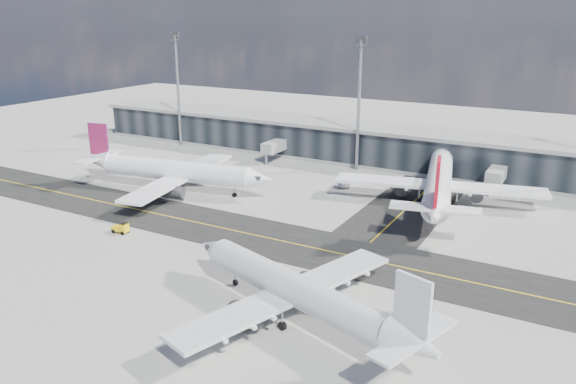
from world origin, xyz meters
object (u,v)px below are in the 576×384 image
(airliner_near, at_px, (298,291))
(service_van, at_px, (345,183))
(airliner_af, at_px, (173,171))
(baggage_tug, at_px, (122,228))
(airliner_redtail, at_px, (439,182))

(airliner_near, relative_size, service_van, 7.04)
(airliner_af, bearing_deg, baggage_tug, 9.55)
(airliner_af, height_order, baggage_tug, airliner_af)
(airliner_af, xyz_separation_m, baggage_tug, (7.49, -21.70, -3.19))
(airliner_near, height_order, service_van, airliner_near)
(airliner_redtail, distance_m, airliner_near, 47.73)
(airliner_redtail, xyz_separation_m, service_van, (-19.43, 2.97, -3.64))
(airliner_af, height_order, service_van, airliner_af)
(airliner_af, xyz_separation_m, service_van, (28.33, 19.24, -3.35))
(airliner_redtail, bearing_deg, airliner_near, -106.75)
(service_van, bearing_deg, airliner_near, -86.66)
(airliner_redtail, relative_size, baggage_tug, 15.48)
(baggage_tug, height_order, service_van, baggage_tug)
(baggage_tug, bearing_deg, airliner_redtail, 130.99)
(airliner_redtail, bearing_deg, airliner_af, -173.96)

